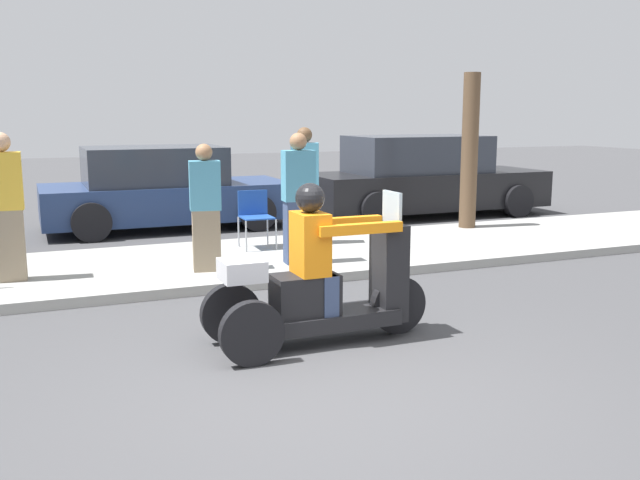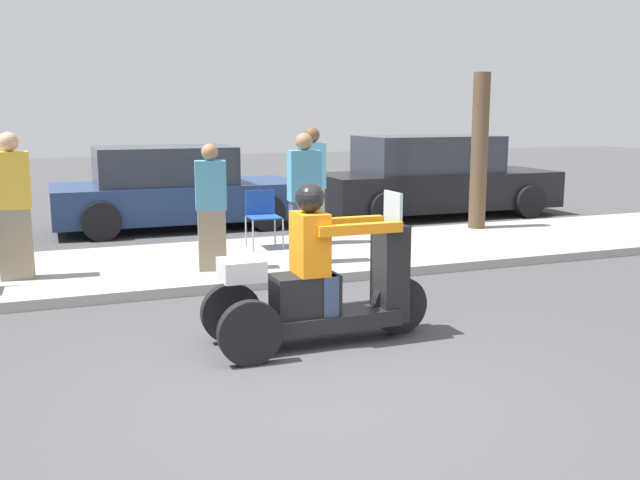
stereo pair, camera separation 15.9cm
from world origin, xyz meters
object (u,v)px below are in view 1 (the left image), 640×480
at_px(spectator_end_of_line, 206,210).
at_px(parked_car_lot_far, 163,190).
at_px(spectator_mid_group, 305,188).
at_px(motorcycle_trike, 321,286).
at_px(folding_chair_curbside, 255,213).
at_px(parked_car_lot_center, 424,179).
at_px(tree_trunk, 470,151).
at_px(spectator_far_back, 299,201).
at_px(spectator_by_tree, 5,210).

distance_m(spectator_end_of_line, parked_car_lot_far, 4.23).
xyz_separation_m(spectator_mid_group, parked_car_lot_far, (-1.55, 2.99, -0.26)).
xyz_separation_m(motorcycle_trike, parked_car_lot_far, (-0.12, 7.04, 0.17)).
relative_size(motorcycle_trike, folding_chair_curbside, 2.54).
bearing_deg(parked_car_lot_far, parked_car_lot_center, -4.81).
bearing_deg(motorcycle_trike, tree_trunk, 44.17).
distance_m(spectator_end_of_line, spectator_far_back, 1.21).
distance_m(folding_chair_curbside, parked_car_lot_center, 5.00).
bearing_deg(spectator_mid_group, parked_car_lot_center, 35.74).
height_order(spectator_by_tree, folding_chair_curbside, spectator_by_tree).
height_order(motorcycle_trike, spectator_far_back, spectator_far_back).
distance_m(motorcycle_trike, spectator_end_of_line, 2.86).
bearing_deg(folding_chair_curbside, parked_car_lot_far, 104.87).
distance_m(spectator_end_of_line, parked_car_lot_center, 6.55).
bearing_deg(spectator_end_of_line, parked_car_lot_far, 86.73).
bearing_deg(motorcycle_trike, parked_car_lot_center, 52.99).
distance_m(spectator_far_back, folding_chair_curbside, 1.34).
bearing_deg(motorcycle_trike, spectator_mid_group, 70.58).
height_order(motorcycle_trike, spectator_end_of_line, spectator_end_of_line).
bearing_deg(spectator_far_back, spectator_mid_group, 65.36).
relative_size(motorcycle_trike, spectator_mid_group, 1.21).
xyz_separation_m(motorcycle_trike, spectator_end_of_line, (-0.36, 2.82, 0.35)).
bearing_deg(spectator_by_tree, parked_car_lot_center, 24.26).
bearing_deg(spectator_far_back, folding_chair_curbside, 98.26).
bearing_deg(folding_chair_curbside, motorcycle_trike, -99.26).
xyz_separation_m(parked_car_lot_far, tree_trunk, (4.68, -2.61, 0.72)).
relative_size(parked_car_lot_far, tree_trunk, 1.66).
height_order(motorcycle_trike, parked_car_lot_center, parked_car_lot_center).
bearing_deg(spectator_by_tree, spectator_mid_group, 12.10).
xyz_separation_m(spectator_end_of_line, spectator_by_tree, (-2.26, 0.37, 0.07)).
height_order(spectator_by_tree, tree_trunk, tree_trunk).
relative_size(motorcycle_trike, parked_car_lot_far, 0.49).
relative_size(folding_chair_curbside, parked_car_lot_far, 0.19).
xyz_separation_m(spectator_end_of_line, spectator_mid_group, (1.79, 1.23, 0.08)).
xyz_separation_m(spectator_far_back, folding_chair_curbside, (-0.19, 1.29, -0.31)).
relative_size(spectator_by_tree, spectator_far_back, 1.02).
xyz_separation_m(spectator_mid_group, tree_trunk, (3.13, 0.37, 0.46)).
distance_m(spectator_end_of_line, spectator_by_tree, 2.29).
height_order(folding_chair_curbside, parked_car_lot_far, parked_car_lot_far).
distance_m(folding_chair_curbside, tree_trunk, 3.98).
relative_size(spectator_by_tree, folding_chair_curbside, 2.10).
bearing_deg(folding_chair_curbside, tree_trunk, 5.07).
xyz_separation_m(motorcycle_trike, spectator_far_back, (0.85, 2.80, 0.41)).
bearing_deg(spectator_by_tree, spectator_end_of_line, -9.22).
height_order(spectator_end_of_line, tree_trunk, tree_trunk).
distance_m(spectator_end_of_line, tree_trunk, 5.20).
bearing_deg(spectator_mid_group, motorcycle_trike, -109.42).
relative_size(spectator_end_of_line, parked_car_lot_far, 0.36).
relative_size(motorcycle_trike, spectator_by_tree, 1.21).
height_order(spectator_end_of_line, parked_car_lot_far, spectator_end_of_line).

